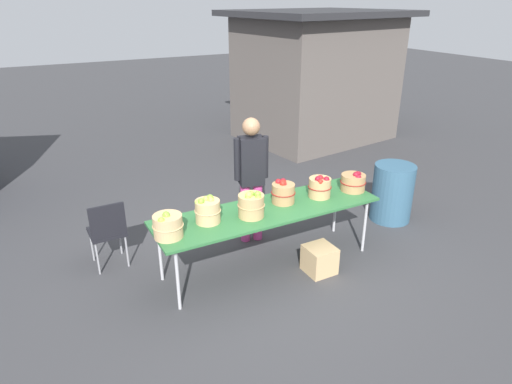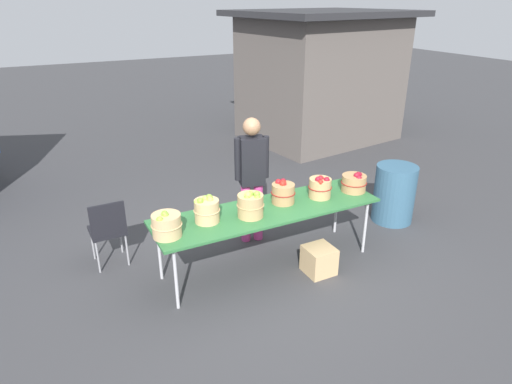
% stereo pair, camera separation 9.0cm
% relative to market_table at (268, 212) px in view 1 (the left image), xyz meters
% --- Properties ---
extents(ground_plane, '(40.00, 40.00, 0.00)m').
position_rel_market_table_xyz_m(ground_plane, '(0.00, 0.00, -0.71)').
color(ground_plane, '#38383A').
extents(market_table, '(2.70, 0.76, 0.75)m').
position_rel_market_table_xyz_m(market_table, '(0.00, 0.00, 0.00)').
color(market_table, '#2D6B38').
rests_on(market_table, ground).
extents(apple_basket_green_0, '(0.32, 0.32, 0.29)m').
position_rel_market_table_xyz_m(apple_basket_green_0, '(-1.22, -0.08, 0.16)').
color(apple_basket_green_0, tan).
rests_on(apple_basket_green_0, market_table).
extents(apple_basket_green_1, '(0.29, 0.29, 0.31)m').
position_rel_market_table_xyz_m(apple_basket_green_1, '(-0.74, 0.04, 0.18)').
color(apple_basket_green_1, tan).
rests_on(apple_basket_green_1, market_table).
extents(apple_basket_green_2, '(0.31, 0.31, 0.31)m').
position_rel_market_table_xyz_m(apple_basket_green_2, '(-0.26, -0.07, 0.18)').
color(apple_basket_green_2, tan).
rests_on(apple_basket_green_2, market_table).
extents(apple_basket_red_0, '(0.29, 0.29, 0.28)m').
position_rel_market_table_xyz_m(apple_basket_red_0, '(0.25, 0.08, 0.17)').
color(apple_basket_red_0, '#A87F51').
rests_on(apple_basket_red_0, market_table).
extents(apple_basket_red_1, '(0.29, 0.29, 0.29)m').
position_rel_market_table_xyz_m(apple_basket_red_1, '(0.73, 0.01, 0.17)').
color(apple_basket_red_1, tan).
rests_on(apple_basket_red_1, market_table).
extents(apple_basket_red_2, '(0.33, 0.33, 0.26)m').
position_rel_market_table_xyz_m(apple_basket_red_2, '(1.22, -0.03, 0.15)').
color(apple_basket_red_2, '#A87F51').
rests_on(apple_basket_red_2, market_table).
extents(vendor_adult, '(0.43, 0.29, 1.67)m').
position_rel_market_table_xyz_m(vendor_adult, '(0.12, 0.64, 0.27)').
color(vendor_adult, '#CC3F8C').
rests_on(vendor_adult, ground).
extents(food_kiosk, '(3.85, 3.33, 2.74)m').
position_rel_market_table_xyz_m(food_kiosk, '(3.62, 4.23, 0.67)').
color(food_kiosk, '#59514C').
rests_on(food_kiosk, ground).
extents(folding_chair, '(0.41, 0.41, 0.86)m').
position_rel_market_table_xyz_m(folding_chair, '(-1.68, 0.86, -0.21)').
color(folding_chair, black).
rests_on(folding_chair, ground).
extents(trash_barrel, '(0.58, 0.58, 0.83)m').
position_rel_market_table_xyz_m(trash_barrel, '(2.19, 0.22, -0.30)').
color(trash_barrel, '#335972').
rests_on(trash_barrel, ground).
extents(produce_crate, '(0.33, 0.33, 0.33)m').
position_rel_market_table_xyz_m(produce_crate, '(0.46, -0.42, -0.55)').
color(produce_crate, tan).
rests_on(produce_crate, ground).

